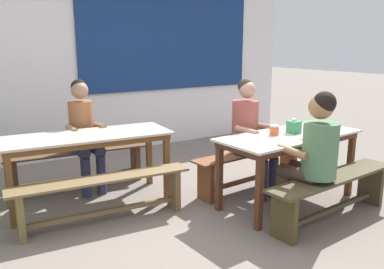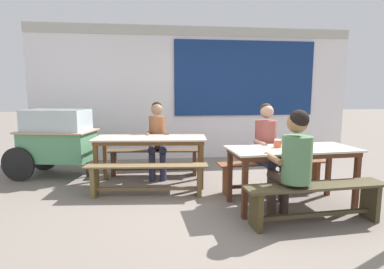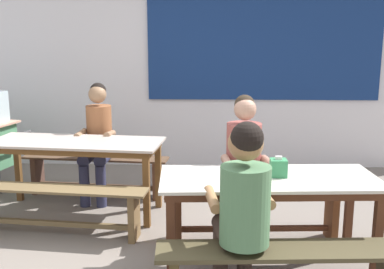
{
  "view_description": "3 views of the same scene",
  "coord_description": "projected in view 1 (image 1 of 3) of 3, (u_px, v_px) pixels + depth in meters",
  "views": [
    {
      "loc": [
        -2.25,
        -3.07,
        1.7
      ],
      "look_at": [
        -0.09,
        0.26,
        0.79
      ],
      "focal_mm": 36.79,
      "sensor_mm": 36.0,
      "label": 1
    },
    {
      "loc": [
        -0.91,
        -3.86,
        1.49
      ],
      "look_at": [
        -0.4,
        0.21,
        0.91
      ],
      "focal_mm": 28.52,
      "sensor_mm": 36.0,
      "label": 2
    },
    {
      "loc": [
        0.4,
        -3.57,
        1.8
      ],
      "look_at": [
        0.22,
        0.82,
        0.87
      ],
      "focal_mm": 43.2,
      "sensor_mm": 36.0,
      "label": 3
    }
  ],
  "objects": [
    {
      "name": "backdrop_wall",
      "position": [
        109.0,
        57.0,
        6.13
      ],
      "size": [
        7.01,
        0.23,
        2.87
      ],
      "color": "white",
      "rests_on": "ground_plane"
    },
    {
      "name": "bench_far_front",
      "position": [
        103.0,
        193.0,
        3.78
      ],
      "size": [
        1.75,
        0.42,
        0.46
      ],
      "color": "brown",
      "rests_on": "ground_plane"
    },
    {
      "name": "ground_plane",
      "position": [
        213.0,
        212.0,
        4.08
      ],
      "size": [
        40.0,
        40.0,
        0.0
      ],
      "primitive_type": "plane",
      "color": "slate"
    },
    {
      "name": "tissue_box",
      "position": [
        294.0,
        127.0,
        4.21
      ],
      "size": [
        0.12,
        0.12,
        0.16
      ],
      "color": "#358753",
      "rests_on": "dining_table_near"
    },
    {
      "name": "bench_near_back",
      "position": [
        251.0,
        164.0,
        4.72
      ],
      "size": [
        1.64,
        0.38,
        0.46
      ],
      "color": "brown",
      "rests_on": "ground_plane"
    },
    {
      "name": "person_center_facing",
      "position": [
        84.0,
        129.0,
        4.62
      ],
      "size": [
        0.4,
        0.56,
        1.31
      ],
      "color": "#2E304D",
      "rests_on": "ground_plane"
    },
    {
      "name": "dining_table_near",
      "position": [
        289.0,
        141.0,
        4.2
      ],
      "size": [
        1.68,
        0.79,
        0.77
      ],
      "color": "beige",
      "rests_on": "ground_plane"
    },
    {
      "name": "person_right_near_table",
      "position": [
        250.0,
        131.0,
        4.5
      ],
      "size": [
        0.45,
        0.58,
        1.32
      ],
      "color": "#2D2E46",
      "rests_on": "ground_plane"
    },
    {
      "name": "person_near_front",
      "position": [
        314.0,
        150.0,
        3.64
      ],
      "size": [
        0.48,
        0.56,
        1.3
      ],
      "color": "#44332B",
      "rests_on": "ground_plane"
    },
    {
      "name": "bench_far_back",
      "position": [
        79.0,
        163.0,
        4.76
      ],
      "size": [
        1.7,
        0.43,
        0.46
      ],
      "color": "brown",
      "rests_on": "ground_plane"
    },
    {
      "name": "bench_near_front",
      "position": [
        333.0,
        190.0,
        3.84
      ],
      "size": [
        1.67,
        0.42,
        0.46
      ],
      "color": "#463E27",
      "rests_on": "ground_plane"
    },
    {
      "name": "dining_table_far",
      "position": [
        88.0,
        142.0,
        4.18
      ],
      "size": [
        1.81,
        0.82,
        0.77
      ],
      "color": "#BDAEA3",
      "rests_on": "ground_plane"
    },
    {
      "name": "condiment_jar",
      "position": [
        274.0,
        130.0,
        4.12
      ],
      "size": [
        0.1,
        0.1,
        0.11
      ],
      "color": "#D35333",
      "rests_on": "dining_table_near"
    }
  ]
}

